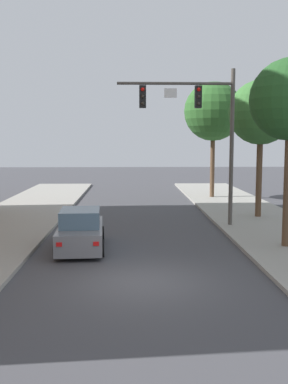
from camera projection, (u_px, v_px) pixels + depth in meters
name	position (u px, v px, depth m)	size (l,w,h in m)	color
ground_plane	(141.00, 282.00, 13.66)	(120.00, 120.00, 0.00)	#424247
traffic_signal_mast	(200.00, 119.00, 21.57)	(5.62, 0.38, 7.50)	#514C47
car_lead_grey	(81.00, 231.00, 17.69)	(2.02, 4.33, 1.60)	slate
street_tree_second	(261.00, 113.00, 23.97)	(3.43, 3.43, 7.32)	brown
street_tree_third	(213.00, 112.00, 32.52)	(4.23, 4.23, 8.32)	brown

